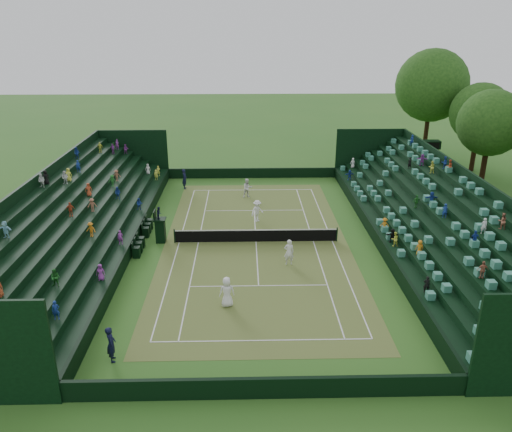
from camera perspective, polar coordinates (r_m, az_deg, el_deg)
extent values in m
plane|color=#2D631F|center=(35.72, 0.00, -2.99)|extent=(160.00, 160.00, 0.00)
cube|color=#3D6E24|center=(35.72, 0.00, -2.99)|extent=(12.97, 26.77, 0.01)
cube|color=black|center=(50.48, -0.44, 4.94)|extent=(17.17, 0.20, 1.00)
cube|color=black|center=(21.88, 1.08, -19.05)|extent=(17.17, 0.20, 1.00)
cube|color=black|center=(36.70, 13.37, -2.07)|extent=(0.20, 31.77, 1.00)
cube|color=black|center=(36.33, -13.51, -2.32)|extent=(0.20, 31.77, 1.00)
cube|color=black|center=(36.83, 14.13, -2.05)|extent=(0.80, 32.00, 1.00)
cube|color=black|center=(36.96, 15.35, -1.71)|extent=(0.80, 32.00, 1.45)
cube|color=black|center=(37.12, 16.57, -1.37)|extent=(0.80, 32.00, 1.90)
cube|color=black|center=(37.29, 17.77, -1.03)|extent=(0.80, 32.00, 2.35)
cube|color=black|center=(37.48, 18.97, -0.69)|extent=(0.80, 32.00, 2.80)
cube|color=black|center=(37.68, 20.15, -0.36)|extent=(0.80, 32.00, 3.25)
cube|color=black|center=(37.91, 21.32, -0.03)|extent=(0.80, 32.00, 3.70)
cube|color=black|center=(38.15, 22.47, 0.30)|extent=(0.80, 32.00, 4.15)
cube|color=black|center=(38.23, 23.23, 0.83)|extent=(0.20, 32.00, 4.90)
cube|color=black|center=(36.44, -14.28, -2.32)|extent=(0.80, 32.00, 1.00)
cube|color=black|center=(36.54, -15.54, -2.00)|extent=(0.80, 32.00, 1.45)
cube|color=black|center=(36.66, -16.78, -1.68)|extent=(0.80, 32.00, 1.90)
cube|color=black|center=(36.80, -18.02, -1.35)|extent=(0.80, 32.00, 2.35)
cube|color=black|center=(36.96, -19.25, -1.03)|extent=(0.80, 32.00, 2.80)
cube|color=black|center=(37.13, -20.46, -0.72)|extent=(0.80, 32.00, 3.25)
cube|color=black|center=(37.32, -21.67, -0.40)|extent=(0.80, 32.00, 3.70)
cube|color=black|center=(37.53, -22.86, -0.09)|extent=(0.80, 32.00, 4.15)
cube|color=black|center=(37.60, -23.65, 0.44)|extent=(0.20, 32.00, 4.90)
cylinder|color=black|center=(35.84, -9.29, -2.27)|extent=(0.10, 0.10, 1.06)
cylinder|color=black|center=(36.10, 9.22, -2.09)|extent=(0.10, 0.10, 1.06)
cube|color=black|center=(35.53, 0.00, -2.32)|extent=(11.57, 0.02, 0.86)
cube|color=white|center=(35.35, 0.00, -1.62)|extent=(11.57, 0.04, 0.07)
cylinder|color=black|center=(53.37, 18.22, 5.88)|extent=(0.16, 0.16, 3.00)
cylinder|color=black|center=(53.89, 19.74, 5.84)|extent=(0.16, 0.16, 3.00)
cube|color=black|center=(53.21, 19.21, 7.73)|extent=(2.00, 1.00, 0.80)
cylinder|color=black|center=(51.86, 24.50, 4.77)|extent=(0.50, 0.50, 3.31)
sphere|color=#193F12|center=(50.93, 25.27, 9.61)|extent=(6.05, 6.05, 6.05)
cylinder|color=black|center=(57.38, 23.58, 6.34)|extent=(0.50, 0.50, 3.30)
sphere|color=#193F12|center=(56.53, 24.25, 10.72)|extent=(6.03, 6.03, 6.03)
cylinder|color=black|center=(61.66, 18.79, 8.44)|extent=(0.50, 0.50, 4.38)
sphere|color=#193F12|center=(60.74, 19.46, 13.90)|extent=(8.01, 8.01, 8.01)
cube|color=black|center=(36.07, -10.86, -1.69)|extent=(0.66, 0.66, 1.69)
cube|color=black|center=(35.73, -10.96, -0.37)|extent=(0.84, 0.84, 0.09)
cube|color=black|center=(35.67, -11.51, 0.12)|extent=(0.08, 0.84, 0.66)
imported|color=black|center=(35.56, -11.01, 0.36)|extent=(0.36, 0.45, 0.87)
cube|color=black|center=(34.25, -13.50, -4.04)|extent=(0.47, 0.47, 0.75)
cube|color=black|center=(34.10, -13.95, -3.33)|extent=(0.06, 0.47, 0.47)
cube|color=black|center=(34.95, -13.24, -3.49)|extent=(0.47, 0.47, 0.75)
cube|color=black|center=(34.82, -13.68, -2.78)|extent=(0.06, 0.47, 0.47)
cube|color=black|center=(35.67, -13.00, -2.95)|extent=(0.47, 0.47, 0.75)
cube|color=black|center=(35.53, -13.43, -2.26)|extent=(0.06, 0.47, 0.47)
cube|color=black|center=(37.29, -12.49, -1.82)|extent=(0.47, 0.47, 0.75)
cube|color=black|center=(37.16, -12.90, -1.16)|extent=(0.06, 0.47, 0.47)
cube|color=black|center=(38.01, -12.27, -1.35)|extent=(0.47, 0.47, 0.75)
cube|color=black|center=(37.88, -12.67, -0.70)|extent=(0.06, 0.47, 0.47)
cube|color=black|center=(38.74, -12.07, -0.90)|extent=(0.47, 0.47, 0.75)
cube|color=black|center=(38.61, -12.46, -0.26)|extent=(0.06, 0.47, 0.47)
imported|color=white|center=(27.66, -3.34, -8.67)|extent=(0.94, 0.70, 1.75)
imported|color=white|center=(32.20, 3.78, -4.14)|extent=(0.65, 0.43, 1.76)
imported|color=white|center=(44.60, -0.98, 3.21)|extent=(1.01, 0.91, 1.73)
imported|color=white|center=(39.12, 0.15, 0.59)|extent=(1.29, 1.19, 1.74)
imported|color=black|center=(47.43, -8.16, 4.21)|extent=(0.50, 0.72, 1.90)
imported|color=black|center=(24.51, -16.23, -13.88)|extent=(0.60, 0.75, 1.79)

